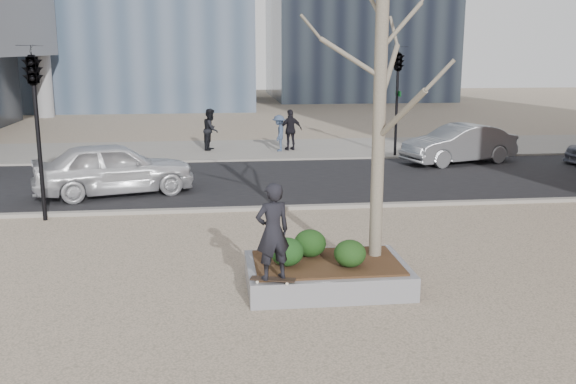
{
  "coord_description": "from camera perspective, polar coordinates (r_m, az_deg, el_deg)",
  "views": [
    {
      "loc": [
        -1.06,
        -11.29,
        4.39
      ],
      "look_at": [
        0.5,
        2.0,
        1.4
      ],
      "focal_mm": 40.0,
      "sensor_mm": 36.0,
      "label": 1
    }
  ],
  "objects": [
    {
      "name": "street",
      "position": [
        21.77,
        -3.76,
        0.96
      ],
      "size": [
        60.0,
        8.0,
        0.02
      ],
      "primitive_type": "cube",
      "color": "black",
      "rests_on": "ground"
    },
    {
      "name": "pedestrian_b",
      "position": [
        28.03,
        -0.8,
        5.26
      ],
      "size": [
        0.74,
        1.1,
        1.58
      ],
      "primitive_type": "imported",
      "rotation": [
        0.0,
        0.0,
        4.55
      ],
      "color": "#384866",
      "rests_on": "far_sidewalk"
    },
    {
      "name": "skateboarder",
      "position": [
        10.89,
        -1.37,
        -3.52
      ],
      "size": [
        0.71,
        0.58,
        1.69
      ],
      "primitive_type": "imported",
      "rotation": [
        0.0,
        0.0,
        3.46
      ],
      "color": "black",
      "rests_on": "skateboard"
    },
    {
      "name": "sycamore_tree",
      "position": [
        12.01,
        8.2,
        9.6
      ],
      "size": [
        2.8,
        2.8,
        6.6
      ],
      "primitive_type": null,
      "color": "gray",
      "rests_on": "planter_mulch"
    },
    {
      "name": "pedestrian_c",
      "position": [
        28.27,
        0.24,
        5.55
      ],
      "size": [
        1.13,
        0.7,
        1.79
      ],
      "primitive_type": "imported",
      "rotation": [
        0.0,
        0.0,
        3.41
      ],
      "color": "black",
      "rests_on": "far_sidewalk"
    },
    {
      "name": "shrub_right",
      "position": [
        11.82,
        5.53,
        -5.46
      ],
      "size": [
        0.59,
        0.59,
        0.5
      ],
      "primitive_type": "ellipsoid",
      "color": "#113612",
      "rests_on": "planter_mulch"
    },
    {
      "name": "ground",
      "position": [
        12.17,
        -1.25,
        -8.57
      ],
      "size": [
        120.0,
        120.0,
        0.0
      ],
      "primitive_type": "plane",
      "color": "tan",
      "rests_on": "ground"
    },
    {
      "name": "skateboard",
      "position": [
        11.17,
        -1.35,
        -7.88
      ],
      "size": [
        0.8,
        0.41,
        0.08
      ],
      "primitive_type": null,
      "rotation": [
        0.0,
        0.0,
        -0.28
      ],
      "color": "black",
      "rests_on": "planter"
    },
    {
      "name": "planter",
      "position": [
        12.21,
        3.45,
        -7.37
      ],
      "size": [
        3.0,
        2.0,
        0.45
      ],
      "primitive_type": "cube",
      "color": "gray",
      "rests_on": "ground"
    },
    {
      "name": "planter_mulch",
      "position": [
        12.13,
        3.47,
        -6.29
      ],
      "size": [
        2.7,
        1.7,
        0.04
      ],
      "primitive_type": "cube",
      "color": "#382314",
      "rests_on": "planter"
    },
    {
      "name": "far_sidewalk",
      "position": [
        28.65,
        -4.5,
        3.77
      ],
      "size": [
        60.0,
        6.0,
        0.02
      ],
      "primitive_type": "cube",
      "color": "gray",
      "rests_on": "ground"
    },
    {
      "name": "shrub_middle",
      "position": [
        12.33,
        1.97,
        -4.57
      ],
      "size": [
        0.62,
        0.62,
        0.53
      ],
      "primitive_type": "ellipsoid",
      "color": "#173811",
      "rests_on": "planter_mulch"
    },
    {
      "name": "pedestrian_a",
      "position": [
        28.52,
        -6.87,
        5.55
      ],
      "size": [
        0.89,
        1.03,
        1.82
      ],
      "primitive_type": "imported",
      "rotation": [
        0.0,
        0.0,
        1.31
      ],
      "color": "black",
      "rests_on": "far_sidewalk"
    },
    {
      "name": "shrub_left",
      "position": [
        11.82,
        -0.1,
        -5.34
      ],
      "size": [
        0.62,
        0.62,
        0.52
      ],
      "primitive_type": "ellipsoid",
      "color": "#133D16",
      "rests_on": "planter_mulch"
    },
    {
      "name": "traffic_light_far",
      "position": [
        27.06,
        9.64,
        7.89
      ],
      "size": [
        0.6,
        2.48,
        4.5
      ],
      "primitive_type": null,
      "color": "black",
      "rests_on": "ground"
    },
    {
      "name": "car_silver",
      "position": [
        25.95,
        14.96,
        4.15
      ],
      "size": [
        4.8,
        2.84,
        1.5
      ],
      "primitive_type": "imported",
      "rotation": [
        0.0,
        0.0,
        5.01
      ],
      "color": "gray",
      "rests_on": "street"
    },
    {
      "name": "police_car",
      "position": [
        20.3,
        -15.19,
        2.07
      ],
      "size": [
        5.13,
        3.14,
        1.63
      ],
      "primitive_type": "imported",
      "rotation": [
        0.0,
        0.0,
        1.84
      ],
      "color": "silver",
      "rests_on": "street"
    },
    {
      "name": "traffic_light_near",
      "position": [
        17.6,
        -21.33,
        4.75
      ],
      "size": [
        0.6,
        2.48,
        4.5
      ],
      "primitive_type": null,
      "color": "black",
      "rests_on": "ground"
    }
  ]
}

